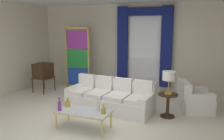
{
  "coord_description": "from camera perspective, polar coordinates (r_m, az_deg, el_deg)",
  "views": [
    {
      "loc": [
        2.38,
        -5.03,
        2.26
      ],
      "look_at": [
        0.02,
        0.9,
        1.05
      ],
      "focal_mm": 37.81,
      "sensor_mm": 36.0,
      "label": 1
    }
  ],
  "objects": [
    {
      "name": "bottle_crystal_tall",
      "position": [
        5.09,
        -2.05,
        -9.68
      ],
      "size": [
        0.11,
        0.11,
        0.22
      ],
      "color": "gold",
      "rests_on": "coffee_table"
    },
    {
      "name": "wall_rear",
      "position": [
        8.46,
        5.34,
        5.54
      ],
      "size": [
        8.0,
        0.12,
        3.0
      ],
      "primitive_type": "cube",
      "color": "beige",
      "rests_on": "ground"
    },
    {
      "name": "ground_plane",
      "position": [
        6.0,
        -3.39,
        -11.4
      ],
      "size": [
        16.0,
        16.0,
        0.0
      ],
      "primitive_type": "plane",
      "color": "silver"
    },
    {
      "name": "bottle_ruby_flask",
      "position": [
        5.61,
        -10.66,
        -7.92
      ],
      "size": [
        0.12,
        0.12,
        0.22
      ],
      "color": "gold",
      "rests_on": "coffee_table"
    },
    {
      "name": "coffee_table",
      "position": [
        5.33,
        -6.9,
        -10.12
      ],
      "size": [
        1.19,
        0.58,
        0.41
      ],
      "color": "silver",
      "rests_on": "ground"
    },
    {
      "name": "curtained_window",
      "position": [
        8.18,
        7.73,
        7.01
      ],
      "size": [
        2.0,
        0.17,
        2.7
      ],
      "color": "white",
      "rests_on": "ground"
    },
    {
      "name": "round_side_table",
      "position": [
        6.08,
        13.36,
        -7.82
      ],
      "size": [
        0.48,
        0.48,
        0.59
      ],
      "color": "#382314",
      "rests_on": "ground"
    },
    {
      "name": "wall_left",
      "position": [
        8.29,
        -25.26,
        4.46
      ],
      "size": [
        0.12,
        7.0,
        3.0
      ],
      "primitive_type": "cube",
      "color": "beige",
      "rests_on": "ground"
    },
    {
      "name": "stained_glass_divider",
      "position": [
        8.49,
        -8.36,
        2.49
      ],
      "size": [
        0.95,
        0.05,
        2.2
      ],
      "color": "gold",
      "rests_on": "ground"
    },
    {
      "name": "armchair_white",
      "position": [
        6.71,
        19.05,
        -6.97
      ],
      "size": [
        1.02,
        1.01,
        0.8
      ],
      "color": "white",
      "rests_on": "ground"
    },
    {
      "name": "bottle_amber_squat",
      "position": [
        5.37,
        -12.58,
        -8.34
      ],
      "size": [
        0.08,
        0.08,
        0.3
      ],
      "color": "#753384",
      "rests_on": "coffee_table"
    },
    {
      "name": "table_lamp_brass",
      "position": [
        5.9,
        13.64,
        -1.62
      ],
      "size": [
        0.32,
        0.32,
        0.57
      ],
      "color": "#B29338",
      "rests_on": "round_side_table"
    },
    {
      "name": "couch_white_long",
      "position": [
        6.47,
        -0.3,
        -6.84
      ],
      "size": [
        2.41,
        1.13,
        0.86
      ],
      "color": "white",
      "rests_on": "ground"
    },
    {
      "name": "bottle_blue_decanter",
      "position": [
        5.23,
        -3.32,
        -8.59
      ],
      "size": [
        0.07,
        0.07,
        0.3
      ],
      "color": "silver",
      "rests_on": "coffee_table"
    },
    {
      "name": "peacock_figurine",
      "position": [
        8.08,
        -6.95,
        -3.97
      ],
      "size": [
        0.44,
        0.6,
        0.5
      ],
      "color": "beige",
      "rests_on": "ground"
    },
    {
      "name": "vintage_tv",
      "position": [
        8.36,
        -16.34,
        -0.26
      ],
      "size": [
        0.62,
        0.63,
        1.35
      ],
      "color": "#382314",
      "rests_on": "ground"
    }
  ]
}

